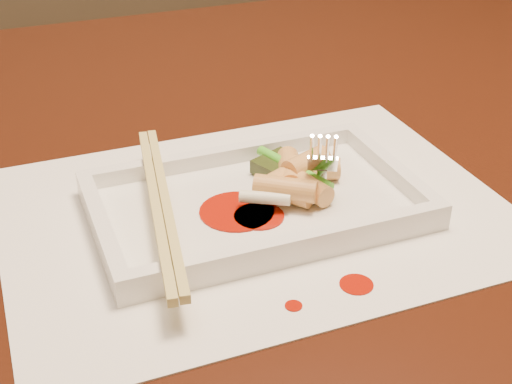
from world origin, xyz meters
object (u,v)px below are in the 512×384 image
object	(u,v)px
chopstick_a	(155,204)
fork	(329,97)
plate_base	(256,207)
placemat	(256,212)
table	(243,232)

from	to	relation	value
chopstick_a	fork	world-z (taller)	fork
plate_base	fork	xyz separation A→B (m)	(0.07, 0.02, 0.08)
placemat	chopstick_a	bearing A→B (deg)	180.00
placemat	fork	size ratio (longest dim) A/B	2.86
chopstick_a	table	bearing A→B (deg)	46.01
chopstick_a	fork	size ratio (longest dim) A/B	1.71
plate_base	chopstick_a	world-z (taller)	chopstick_a
placemat	plate_base	xyz separation A→B (m)	(0.00, 0.00, 0.00)
placemat	plate_base	bearing A→B (deg)	63.43
table	plate_base	world-z (taller)	plate_base
plate_base	chopstick_a	size ratio (longest dim) A/B	1.09
fork	chopstick_a	bearing A→B (deg)	-173.25
table	fork	bearing A→B (deg)	-69.03
plate_base	chopstick_a	xyz separation A→B (m)	(-0.08, 0.00, 0.02)
table	placemat	xyz separation A→B (m)	(-0.03, -0.12, 0.10)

